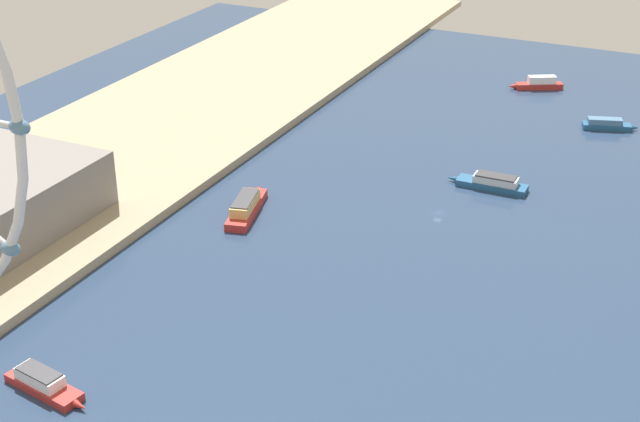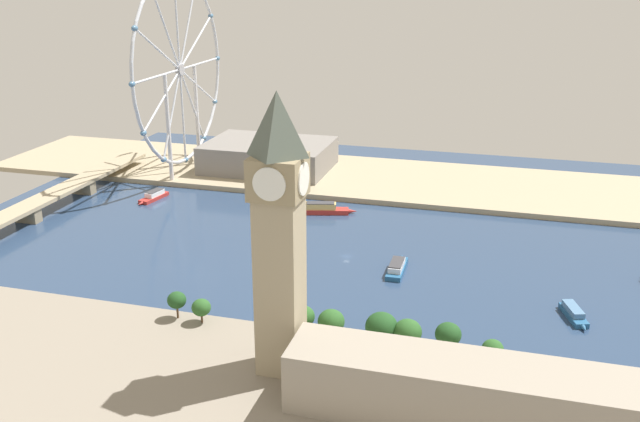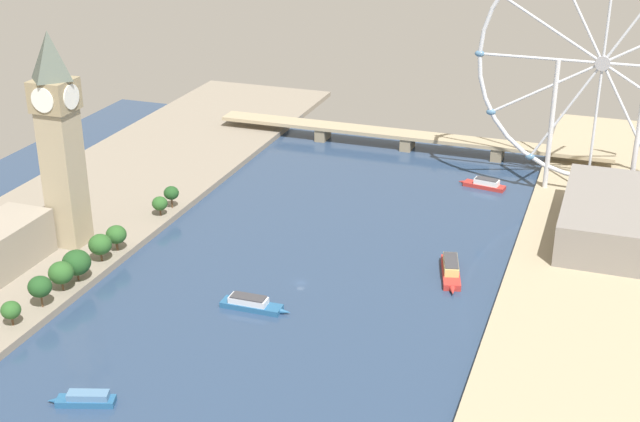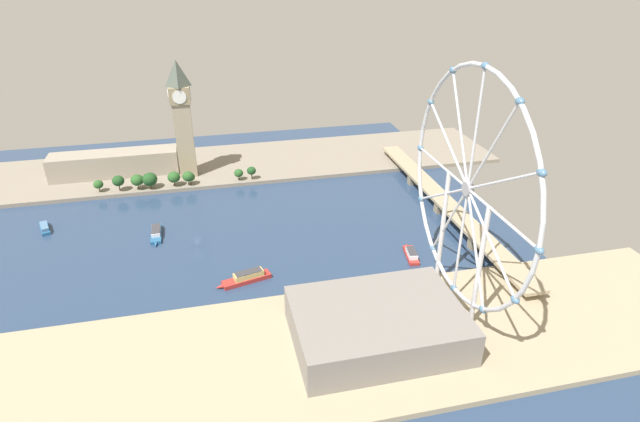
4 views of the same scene
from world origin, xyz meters
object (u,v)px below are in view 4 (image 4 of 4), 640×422
(tour_boat_2, at_px, (246,278))
(clock_tower, at_px, (182,117))
(river_bridge, at_px, (444,203))
(tour_boat_3, at_px, (156,233))
(riverside_hall, at_px, (377,325))
(tour_boat_1, at_px, (45,228))
(parliament_block, at_px, (115,164))
(tour_boat_0, at_px, (411,254))
(ferris_wheel, at_px, (468,190))

(tour_boat_2, bearing_deg, clock_tower, -93.73)
(river_bridge, xyz_separation_m, tour_boat_3, (-10.16, -197.01, -5.16))
(riverside_hall, distance_m, tour_boat_2, 86.08)
(tour_boat_2, height_order, tour_boat_3, tour_boat_2)
(clock_tower, xyz_separation_m, tour_boat_1, (68.25, -94.52, -48.50))
(parliament_block, height_order, tour_boat_0, parliament_block)
(clock_tower, xyz_separation_m, parliament_block, (-12.74, -57.30, -37.93))
(clock_tower, xyz_separation_m, ferris_wheel, (203.77, 133.10, 16.07))
(tour_boat_0, bearing_deg, tour_boat_1, 78.27)
(ferris_wheel, distance_m, tour_boat_1, 272.67)
(ferris_wheel, height_order, river_bridge, ferris_wheel)
(parliament_block, distance_m, tour_boat_1, 89.76)
(riverside_hall, xyz_separation_m, tour_boat_1, (-155.80, -179.00, -9.82))
(tour_boat_2, relative_size, tour_boat_3, 1.18)
(clock_tower, distance_m, tour_boat_3, 107.19)
(clock_tower, height_order, tour_boat_2, clock_tower)
(river_bridge, bearing_deg, clock_tower, -120.54)
(parliament_block, bearing_deg, tour_boat_2, 27.03)
(tour_boat_1, xyz_separation_m, tour_boat_2, (89.89, 124.39, 0.63))
(riverside_hall, bearing_deg, ferris_wheel, 112.64)
(clock_tower, height_order, parliament_block, clock_tower)
(river_bridge, distance_m, tour_boat_1, 271.94)
(ferris_wheel, height_order, tour_boat_1, ferris_wheel)
(parliament_block, distance_m, tour_boat_3, 112.12)
(parliament_block, relative_size, river_bridge, 0.44)
(parliament_block, distance_m, tour_boat_0, 251.42)
(clock_tower, distance_m, tour_boat_2, 167.91)
(parliament_block, xyz_separation_m, ferris_wheel, (216.51, 190.40, 54.00))
(tour_boat_1, bearing_deg, tour_boat_2, -144.06)
(ferris_wheel, bearing_deg, river_bridge, 157.31)
(clock_tower, height_order, tour_boat_1, clock_tower)
(tour_boat_1, relative_size, tour_boat_2, 0.66)
(ferris_wheel, relative_size, tour_boat_0, 4.97)
(tour_boat_2, bearing_deg, riverside_hall, 115.22)
(clock_tower, height_order, tour_boat_0, clock_tower)
(river_bridge, relative_size, tour_boat_1, 10.46)
(tour_boat_3, bearing_deg, parliament_block, -162.32)
(riverside_hall, xyz_separation_m, tour_boat_3, (-130.91, -106.39, -9.63))
(parliament_block, bearing_deg, tour_boat_0, 48.19)
(clock_tower, bearing_deg, ferris_wheel, 33.15)
(tour_boat_2, bearing_deg, tour_boat_1, -50.27)
(ferris_wheel, xyz_separation_m, riverside_hall, (20.28, -48.63, -54.75))
(ferris_wheel, height_order, tour_boat_3, ferris_wheel)
(ferris_wheel, relative_size, riverside_hall, 1.57)
(tour_boat_2, bearing_deg, river_bridge, -173.74)
(riverside_hall, relative_size, tour_boat_0, 3.17)
(river_bridge, relative_size, tour_boat_0, 9.09)
(parliament_block, xyz_separation_m, tour_boat_0, (167.46, 187.25, -10.39))
(clock_tower, xyz_separation_m, tour_boat_0, (154.71, 129.95, -48.31))
(parliament_block, relative_size, tour_boat_0, 4.00)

